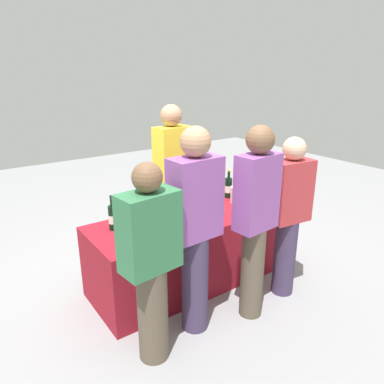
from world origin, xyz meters
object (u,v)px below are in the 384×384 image
object	(u,v)px
wine_bottle_6	(236,187)
ice_bucket	(240,195)
wine_bottle_3	(194,201)
guest_2	(256,217)
wine_bottle_4	(212,194)
wine_bottle_5	(228,187)
wine_glass_3	(218,208)
server_pouring	(172,176)
wine_bottle_2	(144,209)
guest_3	(289,213)
wine_glass_1	(155,222)
guest_0	(151,261)
wine_bottle_0	(113,217)
wine_glass_0	(134,225)
wine_glass_2	(170,219)
wine_bottle_1	(137,213)
guest_1	(195,226)

from	to	relation	value
wine_bottle_6	ice_bucket	world-z (taller)	wine_bottle_6
wine_bottle_3	guest_2	distance (m)	0.87
wine_bottle_3	wine_bottle_4	distance (m)	0.31
wine_bottle_5	ice_bucket	distance (m)	0.19
wine_glass_3	wine_bottle_4	bearing A→B (deg)	60.30
ice_bucket	server_pouring	bearing A→B (deg)	130.25
wine_bottle_2	server_pouring	xyz separation A→B (m)	(0.59, 0.43, 0.13)
guest_2	guest_3	world-z (taller)	guest_2
wine_glass_1	guest_0	distance (m)	0.70
wine_bottle_2	wine_glass_1	world-z (taller)	wine_bottle_2
wine_bottle_2	ice_bucket	bearing A→B (deg)	-8.31
wine_bottle_4	server_pouring	world-z (taller)	server_pouring
wine_bottle_0	wine_bottle_4	world-z (taller)	wine_bottle_0
wine_bottle_4	ice_bucket	bearing A→B (deg)	-30.02
wine_bottle_0	wine_glass_3	size ratio (longest dim) A/B	2.40
wine_bottle_2	guest_2	bearing A→B (deg)	-60.07
wine_bottle_2	wine_bottle_4	bearing A→B (deg)	-0.48
wine_bottle_3	wine_bottle_5	size ratio (longest dim) A/B	0.97
wine_glass_0	server_pouring	xyz separation A→B (m)	(0.83, 0.68, 0.14)
wine_bottle_4	guest_2	xyz separation A→B (m)	(-0.28, -0.93, 0.11)
wine_glass_2	ice_bucket	size ratio (longest dim) A/B	0.66
wine_bottle_5	wine_glass_2	xyz separation A→B (m)	(-1.00, -0.35, -0.02)
wine_bottle_1	wine_bottle_5	world-z (taller)	wine_bottle_1
wine_glass_0	guest_0	distance (m)	0.67
wine_bottle_5	guest_3	xyz separation A→B (m)	(-0.05, -0.91, -0.00)
guest_1	wine_bottle_0	bearing A→B (deg)	112.36
wine_glass_0	server_pouring	bearing A→B (deg)	39.26
wine_glass_0	wine_bottle_0	bearing A→B (deg)	113.79
wine_bottle_2	wine_glass_2	xyz separation A→B (m)	(0.09, -0.32, -0.02)
wine_glass_3	guest_0	world-z (taller)	guest_0
wine_bottle_3	guest_0	xyz separation A→B (m)	(-0.96, -0.81, -0.01)
wine_bottle_2	wine_bottle_3	bearing A→B (deg)	-8.81
wine_bottle_4	server_pouring	size ratio (longest dim) A/B	0.17
wine_bottle_6	guest_3	world-z (taller)	guest_3
wine_glass_0	wine_glass_1	distance (m)	0.19
wine_bottle_0	guest_0	world-z (taller)	guest_0
wine_bottle_2	wine_bottle_6	distance (m)	1.20
wine_bottle_5	wine_glass_2	world-z (taller)	wine_bottle_5
wine_bottle_4	wine_bottle_6	size ratio (longest dim) A/B	1.00
ice_bucket	wine_bottle_4	bearing A→B (deg)	149.98
guest_1	guest_3	distance (m)	1.03
wine_bottle_6	guest_2	xyz separation A→B (m)	(-0.65, -0.96, 0.11)
wine_glass_1	server_pouring	bearing A→B (deg)	48.26
ice_bucket	guest_0	bearing A→B (deg)	-154.34
wine_bottle_4	wine_bottle_3	bearing A→B (deg)	-165.99
wine_glass_0	wine_glass_1	bearing A→B (deg)	-13.53
wine_glass_2	wine_glass_0	bearing A→B (deg)	168.29
wine_bottle_5	server_pouring	distance (m)	0.65
wine_glass_0	guest_0	bearing A→B (deg)	-106.96
server_pouring	wine_bottle_1	bearing A→B (deg)	27.60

